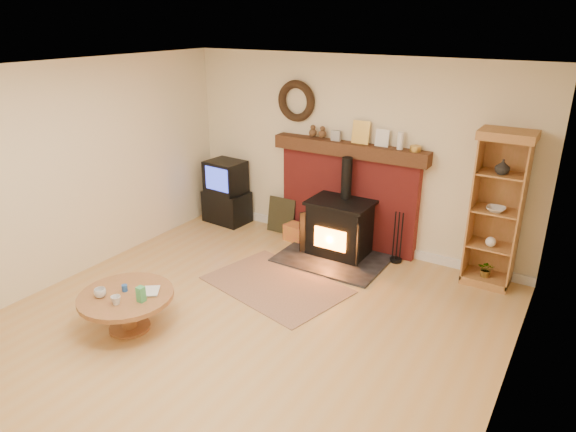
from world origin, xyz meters
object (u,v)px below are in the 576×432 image
Objects in this scene: wood_stove at (339,229)px; tv_unit at (226,193)px; coffee_table at (126,301)px; curio_cabinet at (497,210)px.

wood_stove reaches higher than tv_unit.
coffee_table is at bearing -111.10° from wood_stove.
coffee_table is at bearing -134.29° from curio_cabinet.
wood_stove reaches higher than coffee_table.
curio_cabinet is at bearing 8.37° from wood_stove.
wood_stove is 0.74× the size of curio_cabinet.
tv_unit is 3.10m from coffee_table.
coffee_table is at bearing -71.21° from tv_unit.
tv_unit is 0.52× the size of curio_cabinet.
wood_stove is 2.06m from tv_unit.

